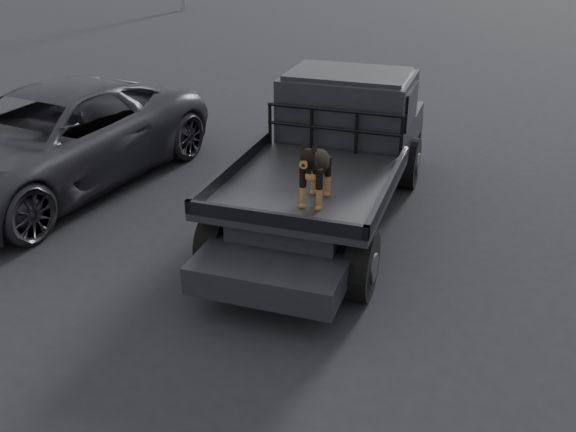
% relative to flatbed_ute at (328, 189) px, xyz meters
% --- Properties ---
extents(ground, '(120.00, 120.00, 0.00)m').
position_rel_flatbed_ute_xyz_m(ground, '(-0.71, -1.82, -0.46)').
color(ground, black).
rests_on(ground, ground).
extents(flatbed_ute, '(2.00, 5.40, 0.92)m').
position_rel_flatbed_ute_xyz_m(flatbed_ute, '(0.00, 0.00, 0.00)').
color(flatbed_ute, black).
rests_on(flatbed_ute, ground).
extents(ute_cab, '(1.72, 1.30, 0.88)m').
position_rel_flatbed_ute_xyz_m(ute_cab, '(0.00, 0.95, 0.90)').
color(ute_cab, black).
rests_on(ute_cab, flatbed_ute).
extents(headache_rack, '(1.80, 0.08, 0.55)m').
position_rel_flatbed_ute_xyz_m(headache_rack, '(0.00, 0.20, 0.74)').
color(headache_rack, black).
rests_on(headache_rack, flatbed_ute).
extents(dog, '(0.32, 0.60, 0.74)m').
position_rel_flatbed_ute_xyz_m(dog, '(0.23, -1.40, 0.83)').
color(dog, black).
rests_on(dog, flatbed_ute).
extents(parked_suv, '(3.16, 5.54, 1.46)m').
position_rel_flatbed_ute_xyz_m(parked_suv, '(-4.18, -0.17, 0.27)').
color(parked_suv, '#2E2E33').
rests_on(parked_suv, ground).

